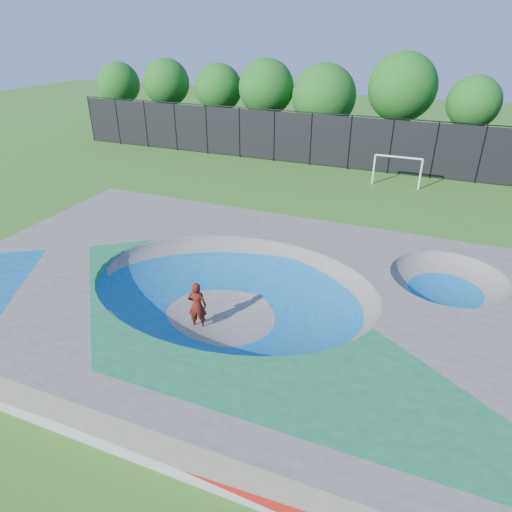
{
  "coord_description": "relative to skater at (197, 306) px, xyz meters",
  "views": [
    {
      "loc": [
        6.31,
        -13.23,
        10.22
      ],
      "look_at": [
        -0.27,
        3.0,
        1.1
      ],
      "focal_mm": 32.0,
      "sensor_mm": 36.0,
      "label": 1
    }
  ],
  "objects": [
    {
      "name": "ground",
      "position": [
        0.89,
        1.17,
        -0.95
      ],
      "size": [
        120.0,
        120.0,
        0.0
      ],
      "primitive_type": "plane",
      "color": "#2F641B",
      "rests_on": "ground"
    },
    {
      "name": "skater",
      "position": [
        0.0,
        0.0,
        0.0
      ],
      "size": [
        0.79,
        0.62,
        1.91
      ],
      "primitive_type": "imported",
      "rotation": [
        0.0,
        0.0,
        3.4
      ],
      "color": "#AA1E0D",
      "rests_on": "ground"
    },
    {
      "name": "skate_deck",
      "position": [
        0.89,
        1.17,
        -0.2
      ],
      "size": [
        22.0,
        14.0,
        1.5
      ],
      "primitive_type": "cube",
      "color": "gray",
      "rests_on": "ground"
    },
    {
      "name": "skateboard",
      "position": [
        0.0,
        0.0,
        -0.93
      ],
      "size": [
        0.81,
        0.44,
        0.05
      ],
      "primitive_type": "cube",
      "rotation": [
        0.0,
        0.0,
        0.3
      ],
      "color": "black",
      "rests_on": "ground"
    },
    {
      "name": "soccer_goal",
      "position": [
        4.77,
        19.31,
        0.51
      ],
      "size": [
        3.2,
        0.12,
        2.11
      ],
      "color": "white",
      "rests_on": "ground"
    },
    {
      "name": "fence",
      "position": [
        0.89,
        22.17,
        1.14
      ],
      "size": [
        48.09,
        0.09,
        4.04
      ],
      "color": "black",
      "rests_on": "ground"
    },
    {
      "name": "treeline",
      "position": [
        2.99,
        27.09,
        3.87
      ],
      "size": [
        52.7,
        7.02,
        8.09
      ],
      "color": "#483024",
      "rests_on": "ground"
    }
  ]
}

